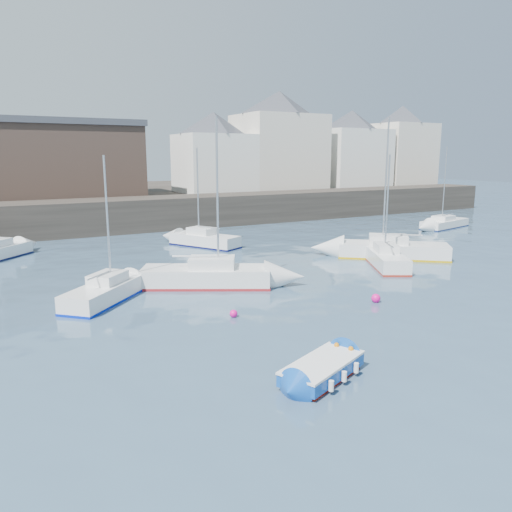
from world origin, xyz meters
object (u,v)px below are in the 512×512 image
buoy_near (234,317)px  sailboat_b (207,276)px  sailboat_a (106,291)px  sailboat_d (393,250)px  sailboat_f (204,240)px  buoy_far (199,283)px  sailboat_g (444,223)px  sailboat_c (386,259)px  blue_dinghy (322,369)px  buoy_mid (376,302)px

buoy_near → sailboat_b: bearing=78.5°
sailboat_a → sailboat_d: size_ratio=0.74×
sailboat_a → sailboat_f: sailboat_f is taller
sailboat_d → buoy_near: 16.65m
sailboat_f → buoy_far: sailboat_f is taller
sailboat_g → sailboat_c: bearing=-149.3°
sailboat_f → sailboat_g: size_ratio=0.97×
sailboat_d → sailboat_f: size_ratio=1.25×
blue_dinghy → sailboat_g: sailboat_g is taller
sailboat_g → buoy_mid: 28.26m
sailboat_b → buoy_far: bearing=94.7°
sailboat_c → buoy_far: 12.10m
sailboat_a → sailboat_c: 17.26m
buoy_far → sailboat_b: bearing=-85.3°
sailboat_a → buoy_near: (4.30, -5.22, -0.49)m
sailboat_c → sailboat_f: (-7.12, 12.44, -0.01)m
sailboat_d → sailboat_f: 14.17m
sailboat_b → sailboat_c: sailboat_b is taller
sailboat_g → buoy_far: (-29.35, -8.18, -0.44)m
sailboat_c → sailboat_b: bearing=174.0°
sailboat_b → sailboat_f: (4.70, 11.20, -0.05)m
buoy_near → sailboat_a: bearing=129.5°
buoy_near → buoy_mid: bearing=-10.8°
sailboat_c → buoy_near: bearing=-162.0°
blue_dinghy → buoy_mid: (7.33, 5.57, -0.34)m
sailboat_g → buoy_near: bearing=-154.4°
sailboat_c → buoy_mid: sailboat_c is taller
sailboat_c → buoy_mid: 8.12m
sailboat_g → blue_dinghy: bearing=-145.1°
sailboat_a → sailboat_d: bearing=2.9°
blue_dinghy → sailboat_d: 20.51m
blue_dinghy → sailboat_a: (-3.98, 12.12, 0.15)m
buoy_mid → sailboat_a: bearing=149.9°
sailboat_a → buoy_far: sailboat_a is taller
sailboat_a → buoy_near: bearing=-50.5°
sailboat_f → buoy_mid: bearing=-86.2°
blue_dinghy → sailboat_c: sailboat_c is taller
sailboat_d → buoy_near: bearing=-158.0°
sailboat_d → buoy_far: sailboat_d is taller
sailboat_c → buoy_near: size_ratio=20.16×
sailboat_f → buoy_far: size_ratio=19.11×
buoy_far → sailboat_a: bearing=-167.9°
sailboat_a → sailboat_g: sailboat_g is taller
sailboat_c → sailboat_a: bearing=176.6°
sailboat_g → sailboat_a: bearing=-165.0°
sailboat_c → sailboat_g: 20.29m
blue_dinghy → sailboat_f: size_ratio=0.46×
blue_dinghy → sailboat_g: bearing=34.9°
sailboat_b → buoy_mid: 9.00m
blue_dinghy → sailboat_g: (30.71, 21.44, 0.10)m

